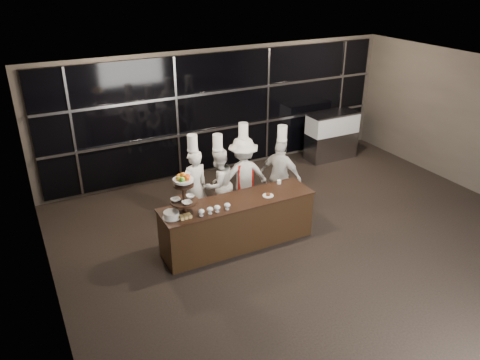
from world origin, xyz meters
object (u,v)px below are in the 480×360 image
layer_cake (171,215)px  chef_a (194,187)px  buffet_counter (238,222)px  chef_b (219,184)px  display_stand (184,191)px  display_case (332,133)px  chef_c (243,175)px  chef_d (280,175)px

layer_cake → chef_a: 1.39m
buffet_counter → chef_a: chef_a is taller
chef_a → chef_b: (0.53, 0.03, -0.06)m
buffet_counter → display_stand: display_stand is taller
display_case → chef_a: bearing=-160.6°
chef_c → chef_b: bearing=-179.3°
display_stand → chef_b: bearing=43.8°
display_stand → chef_c: 2.06m
display_stand → chef_b: size_ratio=0.41×
chef_a → chef_c: size_ratio=0.97×
layer_cake → chef_a: size_ratio=0.16×
buffet_counter → display_case: (4.12, 2.63, 0.22)m
buffet_counter → chef_d: bearing=29.5°
layer_cake → chef_a: (0.85, 1.09, -0.15)m
chef_b → chef_c: 0.56m
chef_a → chef_d: bearing=-8.3°
chef_a → buffet_counter: bearing=-68.7°
buffet_counter → chef_b: size_ratio=1.58×
chef_a → chef_b: 0.53m
buffet_counter → chef_a: (-0.41, 1.04, 0.36)m
buffet_counter → chef_b: (0.12, 1.07, 0.30)m
chef_a → display_stand: bearing=-119.7°
chef_a → chef_b: size_ratio=1.05×
chef_a → chef_c: bearing=2.1°
display_stand → chef_a: 1.31m
display_case → chef_c: size_ratio=0.70×
display_stand → chef_c: chef_c is taller
layer_cake → buffet_counter: bearing=2.3°
buffet_counter → layer_cake: bearing=-177.7°
layer_cake → display_stand: bearing=10.9°
layer_cake → chef_b: 1.79m
chef_b → chef_d: bearing=-13.1°
buffet_counter → chef_b: chef_b is taller
buffet_counter → chef_b: 1.12m
chef_a → chef_c: 1.08m
buffet_counter → chef_d: size_ratio=1.52×
display_stand → chef_c: bearing=32.8°
layer_cake → chef_b: (1.38, 1.12, -0.21)m
display_stand → layer_cake: size_ratio=2.48×
layer_cake → chef_c: chef_c is taller
display_case → chef_c: chef_c is taller
chef_c → display_case: bearing=24.3°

